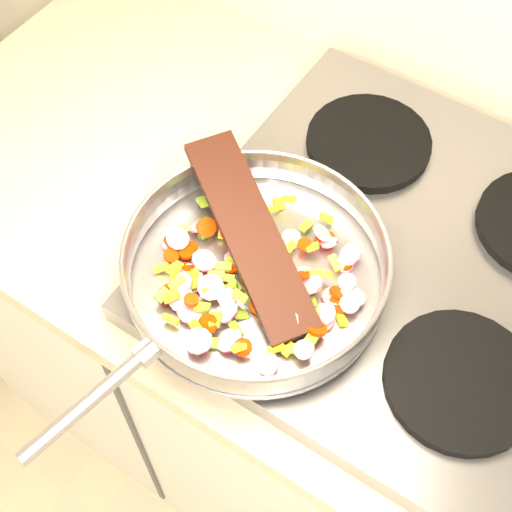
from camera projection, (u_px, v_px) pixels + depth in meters
The scene contains 7 objects.
cooktop at pixel (406, 260), 1.00m from camera, with size 0.60×0.60×0.04m, color #939399.
grate_fl at pixel (269, 273), 0.96m from camera, with size 0.19×0.19×0.02m, color black.
grate_fr at pixel (461, 381), 0.87m from camera, with size 0.19×0.19×0.02m, color black.
grate_bl at pixel (369, 142), 1.08m from camera, with size 0.19×0.19×0.02m, color black.
saute_pan at pixel (255, 266), 0.91m from camera, with size 0.39×0.55×0.06m.
vegetable_heap at pixel (254, 278), 0.92m from camera, with size 0.28×0.28×0.05m.
wooden_spatula at pixel (250, 233), 0.92m from camera, with size 0.30×0.07×0.01m, color black.
Camera 1 is at (-0.58, 1.10, 1.76)m, focal length 50.00 mm.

